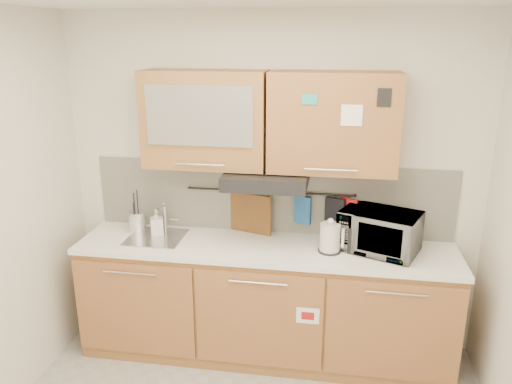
% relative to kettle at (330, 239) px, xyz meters
% --- Properties ---
extents(wall_back, '(3.20, 0.00, 3.20)m').
position_rel_kettle_xyz_m(wall_back, '(-0.48, 0.34, 0.28)').
color(wall_back, silver).
rests_on(wall_back, ground).
extents(base_cabinet, '(2.80, 0.64, 0.88)m').
position_rel_kettle_xyz_m(base_cabinet, '(-0.48, 0.03, -0.62)').
color(base_cabinet, '#A6713A').
rests_on(base_cabinet, floor).
extents(countertop, '(2.82, 0.62, 0.04)m').
position_rel_kettle_xyz_m(countertop, '(-0.48, 0.03, -0.12)').
color(countertop, white).
rests_on(countertop, base_cabinet).
extents(backsplash, '(2.80, 0.02, 0.56)m').
position_rel_kettle_xyz_m(backsplash, '(-0.48, 0.33, 0.18)').
color(backsplash, silver).
rests_on(backsplash, countertop).
extents(upper_cabinets, '(1.82, 0.37, 0.70)m').
position_rel_kettle_xyz_m(upper_cabinets, '(-0.48, 0.16, 0.81)').
color(upper_cabinets, '#A6713A').
rests_on(upper_cabinets, wall_back).
extents(range_hood, '(0.60, 0.46, 0.10)m').
position_rel_kettle_xyz_m(range_hood, '(-0.48, 0.09, 0.40)').
color(range_hood, black).
rests_on(range_hood, upper_cabinets).
extents(sink, '(0.42, 0.40, 0.26)m').
position_rel_kettle_xyz_m(sink, '(-1.33, 0.05, -0.10)').
color(sink, silver).
rests_on(sink, countertop).
extents(utensil_rail, '(1.30, 0.02, 0.02)m').
position_rel_kettle_xyz_m(utensil_rail, '(-0.48, 0.29, 0.24)').
color(utensil_rail, black).
rests_on(utensil_rail, backsplash).
extents(utensil_crock, '(0.15, 0.15, 0.34)m').
position_rel_kettle_xyz_m(utensil_crock, '(-1.51, 0.14, -0.01)').
color(utensil_crock, silver).
rests_on(utensil_crock, countertop).
extents(kettle, '(0.19, 0.16, 0.26)m').
position_rel_kettle_xyz_m(kettle, '(0.00, 0.00, 0.00)').
color(kettle, silver).
rests_on(kettle, countertop).
extents(toaster, '(0.27, 0.18, 0.19)m').
position_rel_kettle_xyz_m(toaster, '(0.26, 0.04, -0.00)').
color(toaster, black).
rests_on(toaster, countertop).
extents(microwave, '(0.63, 0.54, 0.30)m').
position_rel_kettle_xyz_m(microwave, '(0.35, 0.08, 0.05)').
color(microwave, '#999999').
rests_on(microwave, countertop).
extents(soap_bottle, '(0.12, 0.12, 0.21)m').
position_rel_kettle_xyz_m(soap_bottle, '(-1.34, 0.11, 0.00)').
color(soap_bottle, '#999999').
rests_on(soap_bottle, countertop).
extents(cutting_board, '(0.34, 0.13, 0.43)m').
position_rel_kettle_xyz_m(cutting_board, '(-0.63, 0.28, 0.00)').
color(cutting_board, brown).
rests_on(cutting_board, utensil_rail).
extents(oven_mitt, '(0.13, 0.07, 0.22)m').
position_rel_kettle_xyz_m(oven_mitt, '(-0.22, 0.28, 0.11)').
color(oven_mitt, '#1F5592').
rests_on(oven_mitt, utensil_rail).
extents(dark_pouch, '(0.16, 0.10, 0.24)m').
position_rel_kettle_xyz_m(dark_pouch, '(0.03, 0.28, 0.10)').
color(dark_pouch, black).
rests_on(dark_pouch, utensil_rail).
extents(pot_holder, '(0.14, 0.08, 0.18)m').
position_rel_kettle_xyz_m(pot_holder, '(0.13, 0.28, 0.13)').
color(pot_holder, red).
rests_on(pot_holder, utensil_rail).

